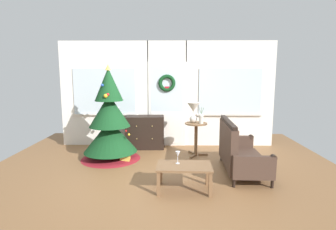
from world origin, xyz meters
name	(u,v)px	position (x,y,z in m)	size (l,w,h in m)	color
ground_plane	(165,176)	(0.00, 0.00, 0.00)	(6.76, 6.76, 0.00)	brown
back_wall_with_door	(167,94)	(0.00, 2.08, 1.28)	(5.20, 0.19, 2.55)	white
christmas_tree	(110,124)	(-1.16, 0.95, 0.75)	(1.24, 1.24, 1.97)	#4C331E
dresser_cabinet	(145,132)	(-0.52, 1.79, 0.39)	(0.92, 0.47, 0.78)	black
settee_sofa	(238,152)	(1.32, 0.19, 0.38)	(0.76, 1.49, 0.96)	black
side_table	(196,133)	(0.65, 1.22, 0.51)	(0.50, 0.48, 0.72)	brown
table_lamp	(193,110)	(0.59, 1.26, 1.01)	(0.28, 0.28, 0.44)	silver
flower_vase	(201,118)	(0.75, 1.16, 0.84)	(0.11, 0.10, 0.35)	beige
coffee_table	(184,169)	(0.32, -0.59, 0.34)	(0.86, 0.55, 0.40)	brown
wine_glass	(178,155)	(0.22, -0.51, 0.54)	(0.08, 0.08, 0.20)	silver
gift_box	(125,157)	(-0.83, 0.78, 0.09)	(0.19, 0.17, 0.19)	#D8C64C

